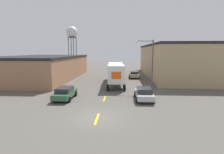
% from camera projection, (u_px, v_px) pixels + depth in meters
% --- Properties ---
extents(ground_plane, '(160.00, 160.00, 0.00)m').
position_uv_depth(ground_plane, '(98.00, 117.00, 15.43)').
color(ground_plane, '#56514C').
extents(road_centerline, '(0.20, 15.74, 0.01)m').
position_uv_depth(road_centerline, '(105.00, 98.00, 21.59)').
color(road_centerline, gold).
rests_on(road_centerline, ground_plane).
extents(warehouse_left, '(14.06, 25.27, 4.82)m').
position_uv_depth(warehouse_left, '(43.00, 67.00, 37.71)').
color(warehouse_left, '#9E7051').
rests_on(warehouse_left, ground_plane).
extents(warehouse_right, '(12.99, 28.58, 7.30)m').
position_uv_depth(warehouse_right, '(175.00, 61.00, 40.53)').
color(warehouse_right, tan).
rests_on(warehouse_right, ground_plane).
extents(semi_truck, '(3.38, 12.48, 3.71)m').
position_uv_depth(semi_truck, '(116.00, 71.00, 30.73)').
color(semi_truck, '#B21919').
rests_on(semi_truck, ground_plane).
extents(parked_car_right_far, '(2.12, 4.45, 1.47)m').
position_uv_depth(parked_car_right_far, '(134.00, 74.00, 38.18)').
color(parked_car_right_far, tan).
rests_on(parked_car_right_far, ground_plane).
extents(parked_car_left_near, '(2.12, 4.45, 1.47)m').
position_uv_depth(parked_car_left_near, '(65.00, 93.00, 21.22)').
color(parked_car_left_near, '#2D5B38').
rests_on(parked_car_left_near, ground_plane).
extents(parked_car_right_near, '(2.12, 4.45, 1.47)m').
position_uv_depth(parked_car_right_near, '(144.00, 93.00, 20.91)').
color(parked_car_right_near, '#B2B2B7').
rests_on(parked_car_right_near, ground_plane).
extents(water_tower, '(4.56, 4.56, 15.75)m').
position_uv_depth(water_tower, '(72.00, 33.00, 70.11)').
color(water_tower, '#47474C').
rests_on(water_tower, ground_plane).
extents(street_lamp, '(2.94, 0.32, 7.44)m').
position_uv_depth(street_lamp, '(150.00, 61.00, 26.16)').
color(street_lamp, '#4C4C51').
rests_on(street_lamp, ground_plane).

